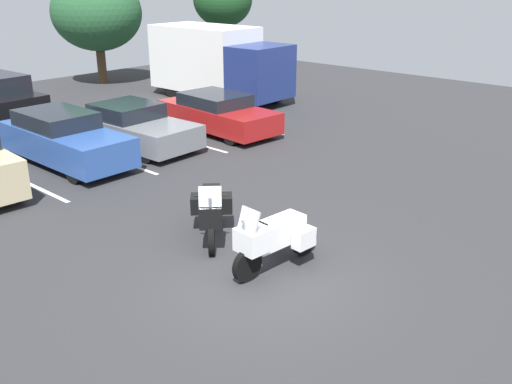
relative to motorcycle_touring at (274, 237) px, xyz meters
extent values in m
cube|color=#2D2D30|center=(-0.37, -0.07, -0.70)|extent=(44.00, 44.00, 0.10)
cylinder|color=black|center=(-0.67, 0.05, -0.34)|extent=(0.63, 0.17, 0.62)
cylinder|color=black|center=(0.85, -0.07, -0.34)|extent=(0.63, 0.17, 0.62)
cube|color=white|center=(0.09, -0.01, 0.08)|extent=(1.17, 0.53, 0.48)
cylinder|color=#B2B2B7|center=(-0.55, 0.04, 0.06)|extent=(0.50, 0.11, 1.10)
cylinder|color=black|center=(-0.47, 0.04, 0.50)|extent=(0.09, 0.62, 0.04)
cube|color=white|center=(-0.57, 0.05, 0.12)|extent=(0.48, 0.55, 0.43)
cube|color=#B2C1CC|center=(-0.62, 0.05, 0.54)|extent=(0.20, 0.45, 0.39)
cube|color=white|center=(0.40, -0.39, -0.04)|extent=(0.46, 0.27, 0.36)
cube|color=white|center=(0.46, 0.32, -0.04)|extent=(0.46, 0.27, 0.36)
cylinder|color=black|center=(-0.37, 1.29, -0.34)|extent=(0.52, 0.53, 0.63)
cylinder|color=black|center=(0.74, 2.42, -0.34)|extent=(0.52, 0.53, 0.63)
cube|color=black|center=(0.18, 1.86, 0.09)|extent=(1.09, 1.10, 0.49)
cylinder|color=#B2B2B7|center=(-0.29, 1.38, 0.06)|extent=(0.40, 0.40, 1.10)
cylinder|color=black|center=(-0.23, 1.44, 0.51)|extent=(0.47, 0.46, 0.04)
cube|color=black|center=(-0.30, 1.37, 0.14)|extent=(0.62, 0.62, 0.44)
cube|color=#B2C1CC|center=(-0.34, 1.33, 0.55)|extent=(0.43, 0.42, 0.39)
cube|color=black|center=(0.66, 1.89, -0.04)|extent=(0.48, 0.48, 0.36)
cube|color=black|center=(0.20, 2.34, -0.04)|extent=(0.48, 0.48, 0.36)
cube|color=silver|center=(-0.83, 8.18, -0.65)|extent=(0.12, 4.68, 0.01)
cube|color=silver|center=(1.92, 8.18, -0.65)|extent=(0.12, 4.68, 0.01)
cube|color=silver|center=(4.66, 8.18, -0.65)|extent=(0.12, 4.68, 0.01)
cube|color=silver|center=(7.40, 8.18, -0.65)|extent=(0.12, 4.68, 0.01)
cylinder|color=black|center=(-1.63, 6.88, -0.31)|extent=(0.26, 0.70, 0.69)
cube|color=#2D519E|center=(0.79, 8.50, -0.02)|extent=(1.76, 4.62, 0.83)
cube|color=black|center=(0.79, 8.93, 0.62)|extent=(1.61, 2.28, 0.45)
cylinder|color=black|center=(1.53, 6.92, -0.32)|extent=(0.22, 0.66, 0.66)
cylinder|color=black|center=(0.04, 6.92, -0.32)|extent=(0.22, 0.66, 0.66)
cylinder|color=black|center=(1.53, 10.07, -0.32)|extent=(0.22, 0.66, 0.66)
cylinder|color=black|center=(0.04, 10.07, -0.32)|extent=(0.22, 0.66, 0.66)
cube|color=slate|center=(3.15, 8.40, -0.10)|extent=(2.08, 4.41, 0.71)
cube|color=black|center=(3.13, 8.79, 0.48)|extent=(1.83, 1.90, 0.46)
cylinder|color=black|center=(4.03, 6.95, -0.35)|extent=(0.24, 0.62, 0.61)
cylinder|color=black|center=(2.37, 6.89, -0.35)|extent=(0.24, 0.62, 0.61)
cylinder|color=black|center=(3.92, 9.90, -0.35)|extent=(0.24, 0.62, 0.61)
cylinder|color=black|center=(2.26, 9.84, -0.35)|extent=(0.24, 0.62, 0.61)
cube|color=maroon|center=(6.24, 7.85, -0.10)|extent=(2.15, 4.76, 0.71)
cube|color=black|center=(6.25, 8.00, 0.46)|extent=(1.83, 2.33, 0.42)
cylinder|color=black|center=(6.92, 6.22, -0.35)|extent=(0.26, 0.62, 0.60)
cylinder|color=black|center=(5.35, 6.33, -0.35)|extent=(0.26, 0.62, 0.60)
cylinder|color=black|center=(7.14, 9.37, -0.35)|extent=(0.26, 0.62, 0.60)
cylinder|color=black|center=(5.57, 9.48, -0.35)|extent=(0.26, 0.62, 0.60)
cylinder|color=black|center=(2.53, 13.44, -0.35)|extent=(0.26, 0.62, 0.60)
cube|color=navy|center=(10.16, 9.36, 0.77)|extent=(2.49, 1.85, 2.13)
cube|color=white|center=(10.11, 12.58, 1.06)|extent=(2.54, 4.68, 2.71)
cylinder|color=black|center=(11.21, 9.44, -0.20)|extent=(0.32, 0.91, 0.90)
cylinder|color=black|center=(9.11, 9.40, -0.20)|extent=(0.32, 0.91, 0.90)
cylinder|color=black|center=(11.13, 13.63, -0.20)|extent=(0.32, 0.91, 0.90)
cylinder|color=black|center=(9.04, 13.59, -0.20)|extent=(0.32, 0.91, 0.90)
cylinder|color=#4C3823|center=(8.91, 18.84, 0.14)|extent=(0.44, 0.44, 1.59)
ellipsoid|color=#23512D|center=(8.91, 18.84, 2.75)|extent=(4.32, 4.32, 3.62)
cylinder|color=#4C3823|center=(16.67, 18.01, 0.48)|extent=(0.32, 0.32, 2.27)
ellipsoid|color=#19421E|center=(16.67, 18.01, 3.12)|extent=(3.34, 3.34, 3.01)
camera|label=1|loc=(-7.28, -6.12, 4.58)|focal=39.96mm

